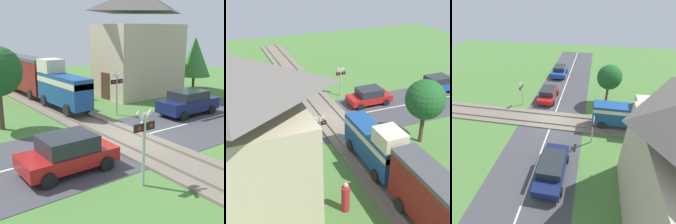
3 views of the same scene
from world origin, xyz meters
TOP-DOWN VIEW (x-y plane):
  - ground_plane at (0.00, 0.00)m, footprint 60.00×60.00m
  - road_surface at (0.00, 0.00)m, footprint 48.00×6.40m
  - track_bed at (0.00, 0.00)m, footprint 2.80×48.00m
  - car_near_crossing at (-4.03, -1.44)m, footprint 3.76×1.95m
  - car_far_side at (6.28, 1.44)m, footprint 4.17×1.96m
  - car_behind_queue at (-11.31, -1.44)m, footprint 3.85×1.97m
  - crossing_signal_west_approach at (-2.45, -4.05)m, footprint 0.90×0.18m
  - crossing_signal_east_approach at (2.45, 4.05)m, footprint 0.90×0.18m
  - pedestrian_by_station at (3.04, 9.47)m, footprint 0.43×0.43m
  - tree_roadside_hedge at (-4.48, 5.42)m, footprint 2.69×2.69m

SIDE VIEW (x-z plane):
  - ground_plane at x=0.00m, z-range 0.00..0.00m
  - road_surface at x=0.00m, z-range 0.00..0.02m
  - track_bed at x=0.00m, z-range -0.05..0.19m
  - car_near_crossing at x=-4.03m, z-range 0.03..1.51m
  - pedestrian_by_station at x=3.04m, z-range -0.08..1.66m
  - car_behind_queue at x=-11.31m, z-range 0.03..1.58m
  - car_far_side at x=6.28m, z-range 0.03..1.62m
  - crossing_signal_west_approach at x=-2.45m, z-range 0.41..3.19m
  - crossing_signal_east_approach at x=2.45m, z-range 0.41..3.19m
  - tree_roadside_hedge at x=-4.48m, z-range 0.92..5.49m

